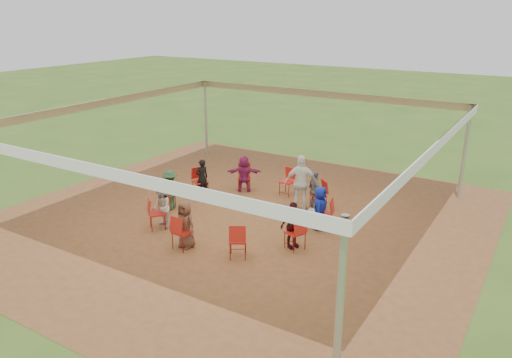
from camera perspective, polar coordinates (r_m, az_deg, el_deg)
The scene contains 24 objects.
ground at distance 14.39m, azimuth -1.65°, elevation -4.52°, with size 80.00×80.00×0.00m, color #38591B.
dirt_patch at distance 14.39m, azimuth -1.65°, elevation -4.50°, with size 13.00×13.00×0.00m, color brown.
tent at distance 13.64m, azimuth -1.74°, elevation 4.68°, with size 10.33×10.33×3.00m.
chair_0 at distance 13.64m, azimuth 7.80°, elevation -4.00°, with size 0.42×0.44×0.90m, color red, non-canonical shape.
chair_1 at distance 15.00m, azimuth 7.13°, elevation -1.83°, with size 0.42×0.44×0.90m, color red, non-canonical shape.
chair_2 at distance 16.05m, azimuth 3.60°, elevation -0.34°, with size 0.42×0.44×0.90m, color red, non-canonical shape.
chair_3 at distance 16.46m, azimuth -1.36°, elevation 0.19°, with size 0.42×0.44×0.90m, color red, non-canonical shape.
chair_4 at distance 16.14m, azimuth -6.38°, elevation -0.31°, with size 0.42×0.44×0.90m, color red, non-canonical shape.
chair_5 at distance 15.16m, azimuth -10.16°, elevation -1.76°, with size 0.42×0.44×0.90m, color red, non-canonical shape.
chair_6 at distance 13.82m, azimuth -11.24°, elevation -3.89°, with size 0.42×0.44×0.90m, color red, non-canonical shape.
chair_7 at distance 12.59m, azimuth -8.41°, elevation -6.03°, with size 0.42×0.44×0.90m, color red, non-canonical shape.
chair_8 at distance 12.04m, azimuth -2.09°, elevation -7.02°, with size 0.42×0.44×0.90m, color red, non-canonical shape.
chair_9 at distance 12.47m, azimuth 4.49°, elevation -6.13°, with size 0.42×0.44×0.90m, color red, non-canonical shape.
person_seated_0 at distance 13.60m, azimuth 7.34°, elevation -3.31°, with size 0.59×0.33×1.21m, color #0E1F95.
person_seated_1 at distance 14.90m, azimuth 6.74°, elevation -1.30°, with size 0.71×0.36×1.21m, color gray.
person_seated_2 at distance 16.30m, azimuth -1.37°, elevation 0.60°, with size 1.13×0.42×1.21m, color #8D1F57.
person_seated_3 at distance 15.99m, azimuth -6.19°, elevation 0.13°, with size 0.44×0.29×1.21m, color black.
person_seated_4 at distance 15.05m, azimuth -9.79°, elevation -1.23°, with size 0.78×0.39×1.21m, color #26492D.
person_seated_5 at distance 13.77m, azimuth -10.78°, elevation -3.21°, with size 0.59×0.34×1.21m, color #BBB3A5.
person_seated_6 at distance 12.60m, azimuth -8.06°, elevation -5.17°, with size 0.59×0.33×1.21m, color brown.
person_seated_7 at distance 12.49m, azimuth 4.15°, elevation -5.26°, with size 0.71×0.36×1.21m, color #3C0C10.
standing_person at distance 14.79m, azimuth 5.20°, elevation -0.43°, with size 0.99×0.51×1.68m, color white.
cable_coil at distance 14.96m, azimuth 2.58°, elevation -3.51°, with size 0.42×0.42×0.03m.
laptop at distance 13.64m, azimuth 6.64°, elevation -3.38°, with size 0.29×0.34×0.20m.
Camera 1 is at (7.27, -11.06, 5.67)m, focal length 35.00 mm.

